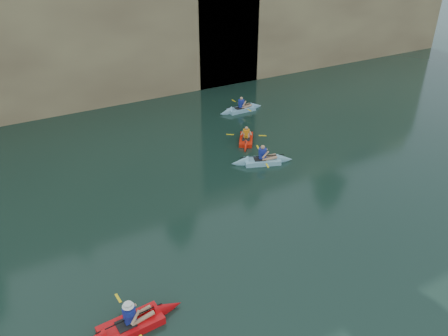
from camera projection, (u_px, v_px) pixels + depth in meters
cliff_slab_center at (91, 16)px, 27.52m from camera, size 24.00×2.40×11.40m
cliff_slab_east at (330, 5)px, 36.59m from camera, size 26.00×2.40×9.84m
sea_cave_center at (5, 97)px, 26.41m from camera, size 3.50×1.00×3.20m
sea_cave_east at (208, 56)px, 32.18m from camera, size 5.00×1.00×4.50m
main_kayaker at (131, 324)px, 13.10m from camera, size 3.45×2.32×1.27m
kayaker_ltblue_near at (262, 161)px, 22.31m from camera, size 3.28×2.36×1.27m
kayaker_red_far at (246, 139)px, 24.60m from camera, size 2.31×2.92×1.13m
kayaker_ltblue_mid at (241, 109)px, 28.64m from camera, size 3.20×2.40×1.22m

